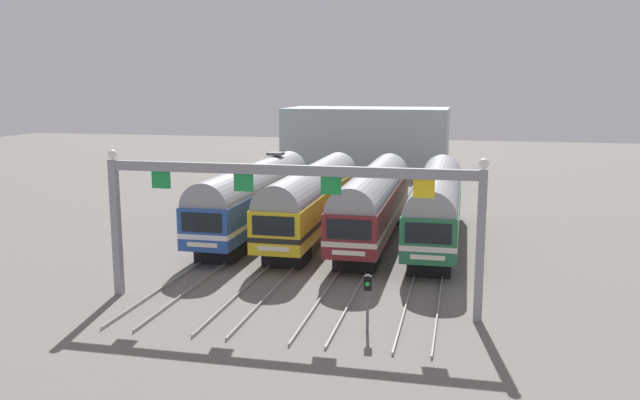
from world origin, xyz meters
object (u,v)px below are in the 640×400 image
commuter_train_maroon (373,200)px  commuter_train_blue (255,195)px  catenary_gantry (287,196)px  yard_signal_mast (368,292)px  commuter_train_green (437,202)px  commuter_train_yellow (313,197)px

commuter_train_maroon → commuter_train_blue: bearing=180.0°
commuter_train_blue → catenary_gantry: bearing=-66.1°
catenary_gantry → yard_signal_mast: size_ratio=7.13×
commuter_train_green → catenary_gantry: (-5.97, -13.49, 2.41)m
commuter_train_maroon → commuter_train_green: (3.98, 0.00, 0.00)m
commuter_train_yellow → commuter_train_green: 7.96m
commuter_train_blue → catenary_gantry: (5.97, -13.50, 2.41)m
commuter_train_maroon → yard_signal_mast: bearing=-82.8°
commuter_train_yellow → commuter_train_maroon: size_ratio=1.00×
commuter_train_green → commuter_train_maroon: bearing=180.0°
commuter_train_green → catenary_gantry: size_ratio=1.05×
commuter_train_yellow → catenary_gantry: (1.99, -13.49, 2.41)m
commuter_train_yellow → yard_signal_mast: commuter_train_yellow is taller
commuter_train_maroon → commuter_train_green: bearing=0.0°
commuter_train_maroon → catenary_gantry: 13.85m
commuter_train_maroon → yard_signal_mast: commuter_train_maroon is taller
commuter_train_blue → yard_signal_mast: 18.66m
catenary_gantry → yard_signal_mast: catenary_gantry is taller
commuter_train_blue → catenary_gantry: 14.96m
commuter_train_green → catenary_gantry: bearing=-113.9°
commuter_train_maroon → commuter_train_green: same height
commuter_train_maroon → catenary_gantry: catenary_gantry is taller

